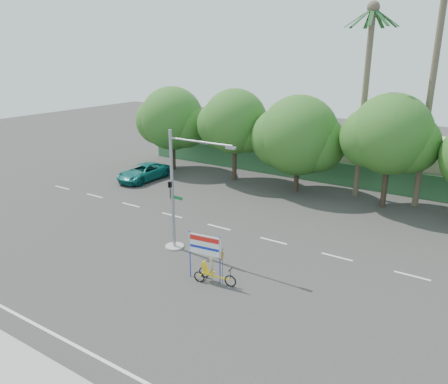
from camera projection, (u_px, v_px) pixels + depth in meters
The scene contains 14 objects.
ground at pixel (162, 289), 21.33m from camera, with size 120.00×120.00×0.00m, color #33302D.
sidewalk_near at pixel (22, 380), 15.33m from camera, with size 50.00×2.40×0.12m, color gray.
fence at pixel (323, 172), 38.16m from camera, with size 38.00×0.08×2.00m, color #336B3D.
building_left at pixel (250, 140), 46.63m from camera, with size 12.00×8.00×4.00m, color beige.
building_right at pixel (432, 164), 37.36m from camera, with size 14.00×8.00×3.60m, color beige.
tree_far_left at pixel (172, 120), 41.50m from camera, with size 7.14×6.00×7.96m.
tree_left at pixel (234, 124), 37.78m from camera, with size 6.66×5.60×8.07m.
tree_center at pixel (298, 138), 34.85m from camera, with size 7.62×6.40×7.85m.
tree_right at pixel (390, 137), 30.98m from camera, with size 6.90×5.80×8.36m.
palm_tall at pixel (435, 60), 29.50m from camera, with size 3.73×3.79×17.45m.
palm_short at pixel (366, 82), 32.33m from camera, with size 3.73×3.79×14.45m.
traffic_signal at pixel (177, 202), 24.74m from camera, with size 4.72×1.10×7.00m.
trike_billboard at pixel (209, 262), 21.71m from camera, with size 2.61×0.75×2.58m.
pickup_truck at pixel (143, 172), 38.99m from camera, with size 2.41×5.23×1.45m, color #0E655F.
Camera 1 is at (12.79, -14.14, 11.07)m, focal length 35.00 mm.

